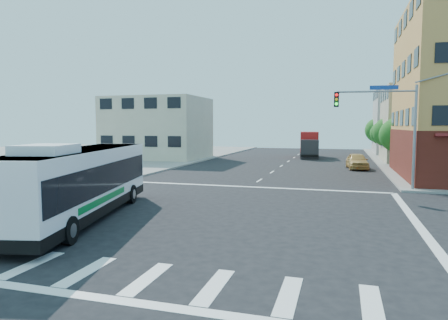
% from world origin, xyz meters
% --- Properties ---
extents(ground, '(120.00, 120.00, 0.00)m').
position_xyz_m(ground, '(0.00, 0.00, 0.00)').
color(ground, black).
rests_on(ground, ground).
extents(sidewalk_nw, '(50.00, 50.00, 0.15)m').
position_xyz_m(sidewalk_nw, '(-35.00, 35.00, 0.07)').
color(sidewalk_nw, gray).
rests_on(sidewalk_nw, ground).
extents(building_east_near, '(12.06, 10.06, 9.00)m').
position_xyz_m(building_east_near, '(16.98, 33.98, 4.51)').
color(building_east_near, '#C1B094').
rests_on(building_east_near, ground).
extents(building_east_far, '(12.06, 10.06, 10.00)m').
position_xyz_m(building_east_far, '(16.98, 47.98, 5.01)').
color(building_east_far, '#A3A49E').
rests_on(building_east_far, ground).
extents(building_west, '(12.06, 10.06, 8.00)m').
position_xyz_m(building_west, '(-17.02, 29.98, 4.01)').
color(building_west, beige).
rests_on(building_west, ground).
extents(signal_mast_ne, '(7.91, 1.13, 8.07)m').
position_xyz_m(signal_mast_ne, '(9.08, 10.62, 4.98)').
color(signal_mast_ne, gray).
rests_on(signal_mast_ne, ground).
extents(street_tree_a, '(3.60, 3.60, 5.53)m').
position_xyz_m(street_tree_a, '(11.90, 27.92, 3.59)').
color(street_tree_a, '#392014').
rests_on(street_tree_a, ground).
extents(street_tree_b, '(3.80, 3.80, 5.79)m').
position_xyz_m(street_tree_b, '(11.90, 35.92, 3.75)').
color(street_tree_b, '#392014').
rests_on(street_tree_b, ground).
extents(street_tree_c, '(3.40, 3.40, 5.29)m').
position_xyz_m(street_tree_c, '(11.90, 43.92, 3.46)').
color(street_tree_c, '#392014').
rests_on(street_tree_c, ground).
extents(street_tree_d, '(4.00, 4.00, 6.03)m').
position_xyz_m(street_tree_d, '(11.90, 51.92, 3.88)').
color(street_tree_d, '#392014').
rests_on(street_tree_d, ground).
extents(transit_bus, '(5.29, 12.47, 3.61)m').
position_xyz_m(transit_bus, '(-5.29, -2.35, 1.77)').
color(transit_bus, black).
rests_on(transit_bus, ground).
extents(box_truck, '(3.04, 7.99, 3.51)m').
position_xyz_m(box_truck, '(1.94, 37.54, 1.70)').
color(box_truck, '#232328').
rests_on(box_truck, ground).
extents(parked_car, '(2.33, 4.86, 1.60)m').
position_xyz_m(parked_car, '(7.74, 24.24, 0.80)').
color(parked_car, tan).
rests_on(parked_car, ground).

